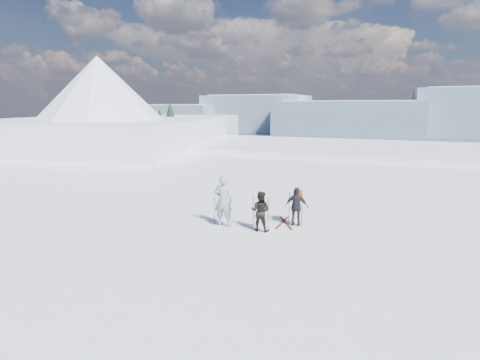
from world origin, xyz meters
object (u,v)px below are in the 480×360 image
Objects in this scene: skier_dark at (260,211)px; skis_loose at (284,223)px; skier_grey at (223,201)px; skier_pack at (297,207)px.

skis_loose is at bearing -116.78° from skier_dark.
skier_dark is 0.88× the size of skis_loose.
skis_loose is (2.10, 1.18, -0.98)m from skier_grey.
skier_pack reaches higher than skier_dark.
skier_dark is 1.54m from skier_pack.
skier_grey is 2.82m from skier_pack.
skier_dark is at bearing 172.07° from skier_grey.
skis_loose is (-0.52, 0.15, -0.74)m from skier_pack.
skier_grey reaches higher than skis_loose.
skier_grey is 2.60m from skis_loose.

